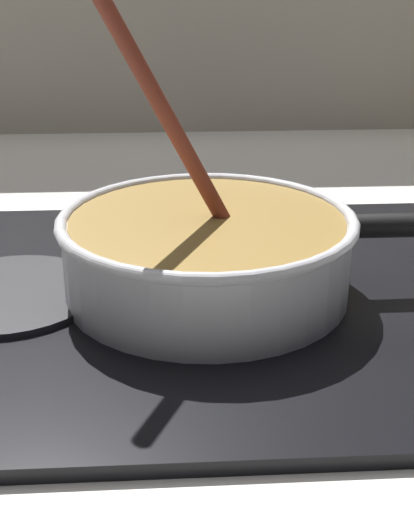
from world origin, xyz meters
The scene contains 5 objects.
ground centered at (0.00, 0.00, -0.02)m, with size 2.40×1.60×0.04m, color beige.
hob_plate centered at (0.03, 0.07, 0.01)m, with size 0.56×0.48×0.01m, color black.
burner_ring centered at (0.03, 0.07, 0.02)m, with size 0.19×0.19×0.01m, color #592D0C.
spare_burner centered at (-0.15, 0.07, 0.01)m, with size 0.17×0.17×0.01m, color #262628.
cooking_pan centered at (0.03, 0.07, 0.05)m, with size 0.39×0.27×0.32m.
Camera 1 is at (-0.01, -0.52, 0.29)m, focal length 49.78 mm.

